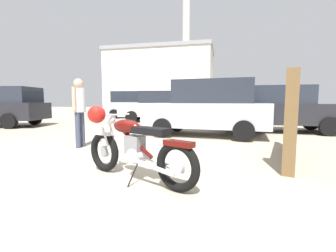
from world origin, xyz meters
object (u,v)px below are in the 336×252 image
Objects in this scene: pale_sedan_back at (134,104)px; blue_hatchback_right at (208,108)px; white_estate_far at (279,109)px; timber_gate at (290,124)px; silver_sedan_mid at (158,106)px; bystander at (79,106)px; vintage_motorcycle at (132,146)px.

pale_sedan_back is 0.95× the size of blue_hatchback_right.
white_estate_far is at bearing -39.66° from pale_sedan_back.
silver_sedan_mid is (-4.14, 8.24, 0.13)m from timber_gate.
blue_hatchback_right is (3.09, 2.46, -0.10)m from bystander.
pale_sedan_back is at bearing -57.41° from silver_sedan_mid.
vintage_motorcycle is 1.13× the size of bystander.
vintage_motorcycle is at bearing -72.97° from pale_sedan_back.
pale_sedan_back reaches higher than bystander.
bystander reaches higher than vintage_motorcycle.
white_estate_far is at bearing -139.09° from bystander.
pale_sedan_back reaches higher than vintage_motorcycle.
silver_sedan_mid is at bearing -30.09° from white_estate_far.
silver_sedan_mid is at bearing -52.96° from blue_hatchback_right.
blue_hatchback_right is at bearing 109.97° from silver_sedan_mid.
timber_gate is 0.60× the size of blue_hatchback_right.
blue_hatchback_right reaches higher than vintage_motorcycle.
vintage_motorcycle is 4.73m from blue_hatchback_right.
timber_gate is at bearing 108.90° from silver_sedan_mid.
pale_sedan_back is 3.38m from silver_sedan_mid.
pale_sedan_back is 9.10m from blue_hatchback_right.
blue_hatchback_right reaches higher than white_estate_far.
timber_gate reaches higher than vintage_motorcycle.
vintage_motorcycle is at bearing 139.15° from bystander.
bystander is 6.93m from white_estate_far.
bystander is 0.38× the size of white_estate_far.
white_estate_far is (5.68, 3.98, -0.18)m from bystander.
pale_sedan_back is (-1.79, 10.14, -0.10)m from bystander.
timber_gate is at bearing 80.46° from white_estate_far.
vintage_motorcycle is 0.43× the size of silver_sedan_mid.
silver_sedan_mid is (-5.28, 3.59, 0.00)m from white_estate_far.
pale_sedan_back is at bearing 47.63° from timber_gate.
bystander is 0.43× the size of pale_sedan_back.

